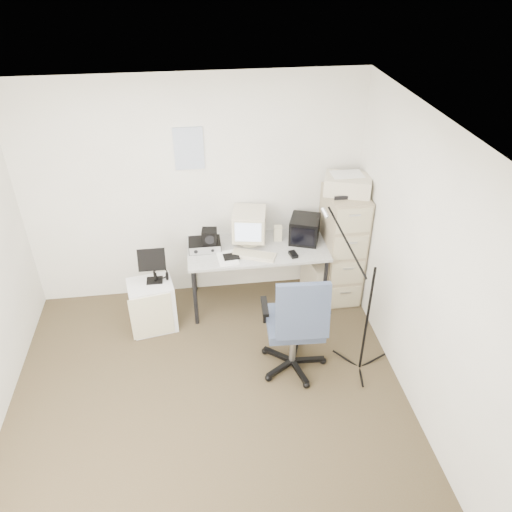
{
  "coord_description": "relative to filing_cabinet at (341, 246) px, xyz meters",
  "views": [
    {
      "loc": [
        0.0,
        -3.05,
        3.6
      ],
      "look_at": [
        0.55,
        0.95,
        0.95
      ],
      "focal_mm": 35.0,
      "sensor_mm": 36.0,
      "label": 1
    }
  ],
  "objects": [
    {
      "name": "headphones",
      "position": [
        -1.98,
        -0.25,
        -0.04
      ],
      "size": [
        0.21,
        0.21,
        0.03
      ],
      "primitive_type": "torus",
      "rotation": [
        0.0,
        0.0,
        -0.39
      ],
      "color": "black",
      "rests_on": "side_cart"
    },
    {
      "name": "papers",
      "position": [
        -1.29,
        -0.21,
        0.09
      ],
      "size": [
        0.23,
        0.29,
        0.02
      ],
      "primitive_type": "cube",
      "rotation": [
        0.0,
        0.0,
        0.09
      ],
      "color": "white",
      "rests_on": "desk"
    },
    {
      "name": "crt_monitor",
      "position": [
        -1.02,
        0.09,
        0.27
      ],
      "size": [
        0.41,
        0.42,
        0.38
      ],
      "primitive_type": "cube",
      "rotation": [
        0.0,
        0.0,
        -0.19
      ],
      "color": "beige",
      "rests_on": "desk"
    },
    {
      "name": "desk",
      "position": [
        -0.95,
        -0.03,
        -0.29
      ],
      "size": [
        1.5,
        0.7,
        0.73
      ],
      "primitive_type": "cube",
      "color": "#BEBEBE",
      "rests_on": "floor"
    },
    {
      "name": "office_chair",
      "position": [
        -0.75,
        -1.09,
        -0.08
      ],
      "size": [
        0.7,
        0.7,
        1.15
      ],
      "primitive_type": "cube",
      "rotation": [
        0.0,
        0.0,
        -0.06
      ],
      "color": "#333850",
      "rests_on": "floor"
    },
    {
      "name": "side_cart",
      "position": [
        -2.1,
        -0.31,
        -0.37
      ],
      "size": [
        0.51,
        0.43,
        0.56
      ],
      "primitive_type": "cube",
      "rotation": [
        0.0,
        0.0,
        0.17
      ],
      "color": "silver",
      "rests_on": "floor"
    },
    {
      "name": "mouse",
      "position": [
        -0.6,
        -0.25,
        0.1
      ],
      "size": [
        0.09,
        0.13,
        0.04
      ],
      "primitive_type": "cube",
      "rotation": [
        0.0,
        0.0,
        0.19
      ],
      "color": "black",
      "rests_on": "desk"
    },
    {
      "name": "desk_speaker",
      "position": [
        -0.7,
        0.1,
        0.16
      ],
      "size": [
        0.1,
        0.1,
        0.16
      ],
      "primitive_type": "cube",
      "rotation": [
        0.0,
        0.0,
        -0.12
      ],
      "color": "beige",
      "rests_on": "desk"
    },
    {
      "name": "music_stand",
      "position": [
        -2.05,
        -0.27,
        0.11
      ],
      "size": [
        0.31,
        0.23,
        0.4
      ],
      "primitive_type": "cube",
      "rotation": [
        0.0,
        0.0,
        0.35
      ],
      "color": "black",
      "rests_on": "side_cart"
    },
    {
      "name": "ceiling",
      "position": [
        -1.58,
        -1.48,
        1.85
      ],
      "size": [
        3.6,
        3.6,
        0.01
      ],
      "primitive_type": "cube",
      "color": "white",
      "rests_on": "ground"
    },
    {
      "name": "pc_tower",
      "position": [
        -0.24,
        0.03,
        -0.42
      ],
      "size": [
        0.29,
        0.52,
        0.46
      ],
      "primitive_type": "cube",
      "rotation": [
        0.0,
        0.0,
        0.14
      ],
      "color": "beige",
      "rests_on": "floor"
    },
    {
      "name": "wall_back",
      "position": [
        -1.58,
        0.32,
        0.6
      ],
      "size": [
        3.6,
        0.02,
        2.5
      ],
      "primitive_type": "cube",
      "color": "white",
      "rests_on": "ground"
    },
    {
      "name": "wall_calendar",
      "position": [
        -1.6,
        0.31,
        1.1
      ],
      "size": [
        0.3,
        0.02,
        0.44
      ],
      "primitive_type": "cube",
      "color": "white",
      "rests_on": "wall_back"
    },
    {
      "name": "radio_receiver",
      "position": [
        -1.51,
        0.02,
        0.13
      ],
      "size": [
        0.34,
        0.24,
        0.1
      ],
      "primitive_type": "cube",
      "rotation": [
        0.0,
        0.0,
        -0.0
      ],
      "color": "black",
      "rests_on": "desk"
    },
    {
      "name": "filing_cabinet",
      "position": [
        0.0,
        0.0,
        0.0
      ],
      "size": [
        0.4,
        0.6,
        1.3
      ],
      "primitive_type": "cube",
      "color": "tan",
      "rests_on": "floor"
    },
    {
      "name": "radio_speaker",
      "position": [
        -1.45,
        -0.02,
        0.25
      ],
      "size": [
        0.17,
        0.16,
        0.15
      ],
      "primitive_type": "cube",
      "rotation": [
        0.0,
        0.0,
        -0.13
      ],
      "color": "black",
      "rests_on": "radio_receiver"
    },
    {
      "name": "keyboard",
      "position": [
        -1.01,
        -0.2,
        0.09
      ],
      "size": [
        0.49,
        0.33,
        0.03
      ],
      "primitive_type": "cube",
      "rotation": [
        0.0,
        0.0,
        -0.38
      ],
      "color": "beige",
      "rests_on": "desk"
    },
    {
      "name": "printer",
      "position": [
        0.0,
        0.01,
        0.74
      ],
      "size": [
        0.55,
        0.46,
        0.18
      ],
      "primitive_type": "cube",
      "rotation": [
        0.0,
        0.0,
        -0.33
      ],
      "color": "beige",
      "rests_on": "filing_cabinet"
    },
    {
      "name": "wall_right",
      "position": [
        0.22,
        -1.48,
        0.6
      ],
      "size": [
        0.02,
        3.6,
        2.5
      ],
      "primitive_type": "cube",
      "color": "white",
      "rests_on": "ground"
    },
    {
      "name": "floor",
      "position": [
        -1.58,
        -1.48,
        -0.66
      ],
      "size": [
        3.6,
        3.6,
        0.01
      ],
      "primitive_type": "cube",
      "color": "#43321C",
      "rests_on": "ground"
    },
    {
      "name": "mic_stand",
      "position": [
        -0.09,
        -1.2,
        0.13
      ],
      "size": [
        0.03,
        0.03,
        1.55
      ],
      "primitive_type": "cylinder",
      "rotation": [
        0.0,
        0.0,
        1.88
      ],
      "color": "black",
      "rests_on": "floor"
    },
    {
      "name": "crt_tv",
      "position": [
        -0.42,
        0.05,
        0.22
      ],
      "size": [
        0.39,
        0.41,
        0.28
      ],
      "primitive_type": "cube",
      "rotation": [
        0.0,
        0.0,
        -0.35
      ],
      "color": "black",
      "rests_on": "desk"
    }
  ]
}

